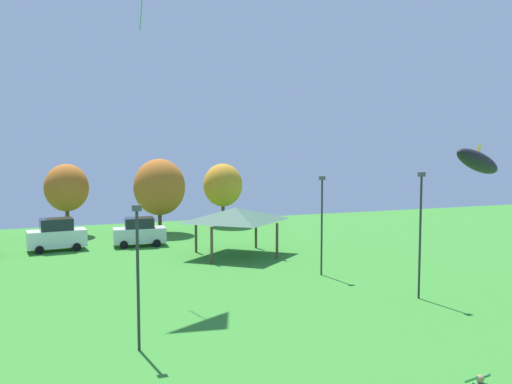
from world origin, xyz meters
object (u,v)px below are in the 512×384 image
treeline_tree_3 (159,187)px  treeline_tree_4 (223,185)px  parked_car_second_from_left (57,235)px  light_post_3 (322,220)px  park_pavilion (235,215)px  kite_flying_5 (478,162)px  light_post_2 (138,269)px  treeline_tree_2 (67,188)px  parked_car_third_from_left (139,232)px  light_post_1 (420,228)px

treeline_tree_3 → treeline_tree_4: treeline_tree_3 is taller
parked_car_second_from_left → treeline_tree_4: size_ratio=0.70×
parked_car_second_from_left → light_post_3: size_ratio=0.72×
park_pavilion → light_post_3: (3.02, -8.04, 0.47)m
treeline_tree_4 → kite_flying_5: bearing=-86.9°
light_post_3 → treeline_tree_4: size_ratio=0.98×
parked_car_second_from_left → light_post_2: bearing=-88.8°
treeline_tree_3 → treeline_tree_2: bearing=166.4°
parked_car_third_from_left → treeline_tree_4: bearing=46.2°
treeline_tree_3 → park_pavilion: bearing=-75.5°
parked_car_third_from_left → light_post_2: 23.79m
light_post_1 → light_post_3: bearing=109.1°
light_post_2 → treeline_tree_4: (13.79, 32.36, 0.89)m
parked_car_third_from_left → light_post_3: (9.15, -14.55, 2.39)m
kite_flying_5 → parked_car_third_from_left: (-11.88, 24.79, -6.27)m
light_post_2 → treeline_tree_4: bearing=66.9°
parked_car_second_from_left → treeline_tree_4: 18.86m
light_post_2 → kite_flying_5: bearing=-5.1°
park_pavilion → treeline_tree_4: bearing=75.7°
light_post_1 → light_post_3: (-2.32, 6.70, -0.25)m
light_post_1 → treeline_tree_2: (-16.81, 29.33, 0.58)m
kite_flying_5 → treeline_tree_2: (-17.21, 32.87, -3.03)m
light_post_1 → light_post_2: (-15.19, -2.15, -0.49)m
light_post_1 → treeline_tree_4: size_ratio=1.05×
light_post_2 → light_post_3: (12.87, 8.85, 0.23)m
light_post_1 → parked_car_second_from_left: bearing=129.7°
park_pavilion → light_post_2: (-9.85, -16.90, 0.23)m
park_pavilion → light_post_2: size_ratio=1.10×
kite_flying_5 → parked_car_second_from_left: size_ratio=0.90×
light_post_1 → parked_car_third_from_left: bearing=118.4°
treeline_tree_2 → treeline_tree_3: size_ratio=0.94×
kite_flying_5 → treeline_tree_3: size_ratio=0.58×
treeline_tree_3 → parked_car_second_from_left: bearing=-147.8°
parked_car_third_from_left → treeline_tree_3: bearing=69.2°
parked_car_third_from_left → light_post_1: light_post_1 is taller
parked_car_second_from_left → parked_car_third_from_left: 6.40m
parked_car_second_from_left → light_post_2: 23.89m
parked_car_second_from_left → light_post_3: 21.59m
parked_car_third_from_left → light_post_3: bearing=-53.2°
treeline_tree_3 → light_post_3: bearing=-73.1°
kite_flying_5 → treeline_tree_3: 32.31m
parked_car_second_from_left → light_post_2: light_post_2 is taller
light_post_3 → treeline_tree_3: (-6.27, 20.64, 0.83)m
parked_car_second_from_left → light_post_1: 28.08m
treeline_tree_2 → treeline_tree_3: bearing=-13.6°
park_pavilion → parked_car_third_from_left: bearing=133.3°
light_post_1 → treeline_tree_4: bearing=92.7°
parked_car_second_from_left → light_post_1: light_post_1 is taller
light_post_2 → treeline_tree_2: treeline_tree_2 is taller
parked_car_third_from_left → treeline_tree_2: treeline_tree_2 is taller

